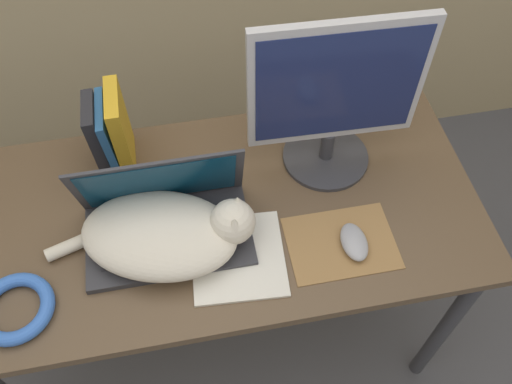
# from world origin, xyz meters

# --- Properties ---
(desk) EXTENTS (1.31, 0.64, 0.76)m
(desk) POSITION_xyz_m (0.00, 0.32, 0.67)
(desk) COLOR brown
(desk) RESTS_ON ground_plane
(laptop) EXTENTS (0.39, 0.23, 0.24)m
(laptop) POSITION_xyz_m (-0.13, 0.28, 0.80)
(laptop) COLOR #2D2D33
(laptop) RESTS_ON desk
(cat) EXTENTS (0.50, 0.33, 0.14)m
(cat) POSITION_xyz_m (-0.14, 0.24, 0.81)
(cat) COLOR beige
(cat) RESTS_ON desk
(external_monitor) EXTENTS (0.42, 0.23, 0.44)m
(external_monitor) POSITION_xyz_m (0.30, 0.43, 0.98)
(external_monitor) COLOR #333338
(external_monitor) RESTS_ON desk
(mousepad) EXTENTS (0.26, 0.19, 0.00)m
(mousepad) POSITION_xyz_m (0.27, 0.17, 0.76)
(mousepad) COLOR olive
(mousepad) RESTS_ON desk
(computer_mouse) EXTENTS (0.06, 0.11, 0.03)m
(computer_mouse) POSITION_xyz_m (0.30, 0.16, 0.77)
(computer_mouse) COLOR #99999E
(computer_mouse) RESTS_ON mousepad
(book_row) EXTENTS (0.10, 0.15, 0.23)m
(book_row) POSITION_xyz_m (-0.24, 0.53, 0.86)
(book_row) COLOR #232328
(book_row) RESTS_ON desk
(cable_coil) EXTENTS (0.17, 0.17, 0.03)m
(cable_coil) POSITION_xyz_m (-0.48, 0.13, 0.77)
(cable_coil) COLOR blue
(cable_coil) RESTS_ON desk
(notepad) EXTENTS (0.23, 0.25, 0.01)m
(notepad) POSITION_xyz_m (0.02, 0.18, 0.76)
(notepad) COLOR silver
(notepad) RESTS_ON desk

